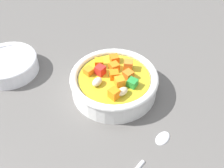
# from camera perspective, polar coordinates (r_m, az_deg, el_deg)

# --- Properties ---
(ground_plane) EXTENTS (1.40, 1.40, 0.02)m
(ground_plane) POSITION_cam_1_polar(r_m,az_deg,el_deg) (0.58, -0.00, -2.17)
(ground_plane) COLOR #565451
(soup_bowl_main) EXTENTS (0.18, 0.18, 0.06)m
(soup_bowl_main) POSITION_cam_1_polar(r_m,az_deg,el_deg) (0.56, -0.00, 0.33)
(soup_bowl_main) COLOR white
(soup_bowl_main) RESTS_ON ground_plane
(spoon) EXTENTS (0.13, 0.15, 0.01)m
(spoon) POSITION_cam_1_polar(r_m,az_deg,el_deg) (0.48, 6.04, -15.11)
(spoon) COLOR silver
(spoon) RESTS_ON ground_plane
(side_bowl_small) EXTENTS (0.13, 0.13, 0.04)m
(side_bowl_small) POSITION_cam_1_polar(r_m,az_deg,el_deg) (0.65, -20.69, 3.77)
(side_bowl_small) COLOR white
(side_bowl_small) RESTS_ON ground_plane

